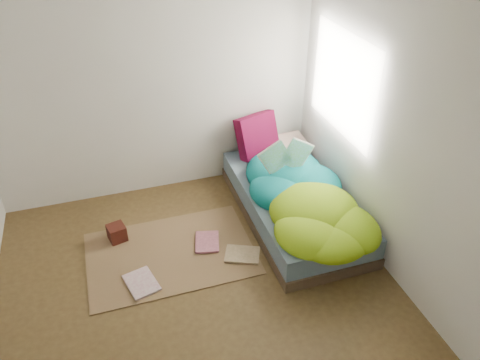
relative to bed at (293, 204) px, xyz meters
name	(u,v)px	position (x,y,z in m)	size (l,w,h in m)	color
ground	(199,290)	(-1.22, -0.72, -0.17)	(3.50, 3.50, 0.00)	#49361C
room_walls	(189,129)	(-1.21, -0.71, 1.46)	(3.54, 3.54, 2.62)	silver
bed	(293,204)	(0.00, 0.00, 0.00)	(1.00, 2.00, 0.34)	#3B2C20
duvet	(304,189)	(0.00, -0.22, 0.34)	(0.96, 1.84, 0.34)	#066768
rug	(171,253)	(-1.37, -0.17, -0.16)	(1.60, 1.10, 0.01)	brown
pillow_floral	(284,146)	(0.22, 0.82, 0.23)	(0.52, 0.33, 0.12)	silver
pillow_magenta	(257,135)	(-0.11, 0.85, 0.41)	(0.48, 0.15, 0.48)	#4C0526
open_book	(287,148)	(-0.07, 0.09, 0.66)	(0.48, 0.10, 0.29)	green
wooden_box	(117,233)	(-1.84, 0.20, -0.07)	(0.17, 0.17, 0.17)	#3B150D
floor_book_a	(128,289)	(-1.82, -0.53, -0.14)	(0.25, 0.34, 0.03)	silver
floor_book_b	(195,243)	(-1.11, -0.12, -0.14)	(0.24, 0.32, 0.03)	#C37086
floor_book_c	(241,263)	(-0.76, -0.53, -0.14)	(0.24, 0.33, 0.03)	tan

